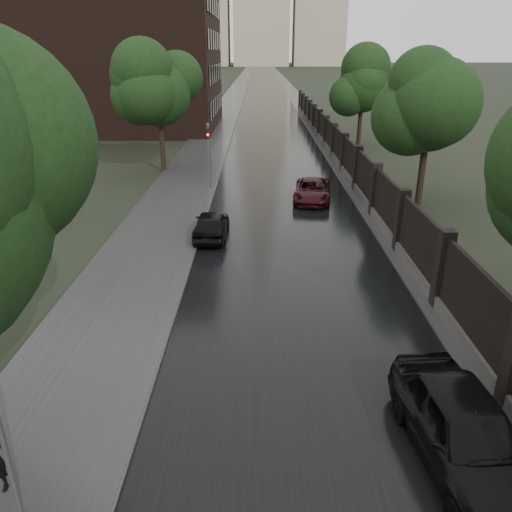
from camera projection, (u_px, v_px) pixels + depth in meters
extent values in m
cube|color=black|center=(262.00, 74.00, 183.03)|extent=(8.00, 420.00, 0.02)
cube|color=#2D2D2D|center=(246.00, 74.00, 183.03)|extent=(4.00, 420.00, 0.16)
cube|color=#2D2D2D|center=(277.00, 74.00, 182.99)|extent=(3.00, 420.00, 0.08)
cube|color=#383533|center=(339.00, 163.00, 36.81)|extent=(0.40, 75.00, 0.50)
cube|color=black|center=(340.00, 145.00, 36.33)|extent=(0.15, 75.00, 2.00)
cube|color=black|center=(300.00, 100.00, 71.53)|extent=(0.45, 0.45, 2.70)
cylinder|color=black|center=(161.00, 129.00, 34.00)|extent=(0.36, 0.36, 5.85)
sphere|color=black|center=(159.00, 93.00, 33.11)|extent=(4.25, 4.25, 4.25)
cylinder|color=black|center=(424.00, 154.00, 26.59)|extent=(0.36, 0.36, 5.53)
sphere|color=black|center=(429.00, 112.00, 25.75)|extent=(4.08, 4.08, 4.08)
cylinder|color=black|center=(360.00, 115.00, 43.24)|extent=(0.36, 0.36, 5.53)
sphere|color=black|center=(362.00, 88.00, 42.40)|extent=(4.08, 4.08, 4.08)
cylinder|color=#59595E|center=(209.00, 166.00, 29.90)|extent=(0.12, 0.12, 3.00)
imported|color=#59595E|center=(208.00, 132.00, 29.14)|extent=(0.16, 0.20, 1.00)
sphere|color=#FF0C0C|center=(208.00, 135.00, 29.06)|extent=(0.14, 0.14, 0.14)
cube|color=black|center=(98.00, 29.00, 51.70)|extent=(24.00, 18.00, 20.00)
cube|color=tan|center=(204.00, 24.00, 276.54)|extent=(28.00, 22.00, 44.00)
cube|color=tan|center=(319.00, 24.00, 276.23)|extent=(28.00, 22.00, 44.00)
cube|color=tan|center=(261.00, 8.00, 273.34)|extent=(30.00, 30.00, 60.00)
imported|color=black|center=(211.00, 224.00, 22.51)|extent=(1.53, 3.69, 1.25)
imported|color=black|center=(465.00, 431.00, 10.02)|extent=(2.29, 4.86, 1.61)
imported|color=black|center=(312.00, 191.00, 28.06)|extent=(2.53, 4.53, 1.20)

